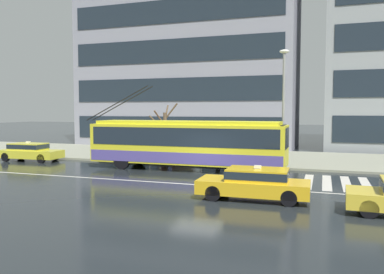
# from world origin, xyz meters

# --- Properties ---
(ground_plane) EXTENTS (160.00, 160.00, 0.00)m
(ground_plane) POSITION_xyz_m (0.00, 0.00, 0.00)
(ground_plane) COLOR #202629
(sidewalk_slab) EXTENTS (80.00, 10.00, 0.14)m
(sidewalk_slab) POSITION_xyz_m (0.00, 9.86, 0.07)
(sidewalk_slab) COLOR gray
(sidewalk_slab) RESTS_ON ground_plane
(crosswalk_stripe_edge_near) EXTENTS (0.44, 4.40, 0.01)m
(crosswalk_stripe_edge_near) POSITION_xyz_m (5.50, 1.43, 0.00)
(crosswalk_stripe_edge_near) COLOR beige
(crosswalk_stripe_edge_near) RESTS_ON ground_plane
(crosswalk_stripe_inner_a) EXTENTS (0.44, 4.40, 0.01)m
(crosswalk_stripe_inner_a) POSITION_xyz_m (6.40, 1.43, 0.00)
(crosswalk_stripe_inner_a) COLOR beige
(crosswalk_stripe_inner_a) RESTS_ON ground_plane
(crosswalk_stripe_center) EXTENTS (0.44, 4.40, 0.01)m
(crosswalk_stripe_center) POSITION_xyz_m (7.30, 1.43, 0.00)
(crosswalk_stripe_center) COLOR beige
(crosswalk_stripe_center) RESTS_ON ground_plane
(crosswalk_stripe_inner_b) EXTENTS (0.44, 4.40, 0.01)m
(crosswalk_stripe_inner_b) POSITION_xyz_m (8.20, 1.43, 0.00)
(crosswalk_stripe_inner_b) COLOR beige
(crosswalk_stripe_inner_b) RESTS_ON ground_plane
(lane_centre_line) EXTENTS (72.00, 0.14, 0.01)m
(lane_centre_line) POSITION_xyz_m (0.00, -1.20, 0.00)
(lane_centre_line) COLOR silver
(lane_centre_line) RESTS_ON ground_plane
(trolleybus) EXTENTS (12.76, 2.54, 5.14)m
(trolleybus) POSITION_xyz_m (-1.68, 3.26, 1.63)
(trolleybus) COLOR yellow
(trolleybus) RESTS_ON ground_plane
(taxi_queued_behind_bus) EXTENTS (4.54, 1.88, 1.39)m
(taxi_queued_behind_bus) POSITION_xyz_m (-13.61, 3.46, 0.70)
(taxi_queued_behind_bus) COLOR yellow
(taxi_queued_behind_bus) RESTS_ON ground_plane
(taxi_oncoming_near) EXTENTS (4.49, 1.88, 1.39)m
(taxi_oncoming_near) POSITION_xyz_m (3.59, -3.39, 0.70)
(taxi_oncoming_near) COLOR yellow
(taxi_oncoming_near) RESTS_ON ground_plane
(bus_shelter) EXTENTS (3.70, 1.82, 2.39)m
(bus_shelter) POSITION_xyz_m (-3.86, 7.23, 1.96)
(bus_shelter) COLOR gray
(bus_shelter) RESTS_ON sidewalk_slab
(pedestrian_at_shelter) EXTENTS (1.34, 1.34, 1.98)m
(pedestrian_at_shelter) POSITION_xyz_m (-0.21, 5.37, 1.72)
(pedestrian_at_shelter) COLOR #47454B
(pedestrian_at_shelter) RESTS_ON sidewalk_slab
(pedestrian_approaching_curb) EXTENTS (1.33, 1.33, 1.97)m
(pedestrian_approaching_curb) POSITION_xyz_m (-4.98, 7.09, 1.70)
(pedestrian_approaching_curb) COLOR brown
(pedestrian_approaching_curb) RESTS_ON sidewalk_slab
(pedestrian_walking_past) EXTENTS (1.11, 1.11, 1.91)m
(pedestrian_walking_past) POSITION_xyz_m (0.38, 7.91, 1.67)
(pedestrian_walking_past) COLOR navy
(pedestrian_walking_past) RESTS_ON sidewalk_slab
(pedestrian_waiting_by_pole) EXTENTS (1.42, 1.42, 1.95)m
(pedestrian_waiting_by_pole) POSITION_xyz_m (-3.98, 6.37, 1.70)
(pedestrian_waiting_by_pole) COLOR #282F4E
(pedestrian_waiting_by_pole) RESTS_ON sidewalk_slab
(street_lamp) EXTENTS (0.60, 0.32, 7.15)m
(street_lamp) POSITION_xyz_m (3.82, 5.48, 4.33)
(street_lamp) COLOR gray
(street_lamp) RESTS_ON sidewalk_slab
(street_tree_bare) EXTENTS (2.16, 2.18, 3.98)m
(street_tree_bare) POSITION_xyz_m (-4.99, 7.76, 2.17)
(street_tree_bare) COLOR brown
(street_tree_bare) RESTS_ON sidewalk_slab
(office_tower_corner_left) EXTENTS (21.71, 10.45, 25.29)m
(office_tower_corner_left) POSITION_xyz_m (-7.07, 19.70, 12.66)
(office_tower_corner_left) COLOR #8F8F9E
(office_tower_corner_left) RESTS_ON ground_plane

